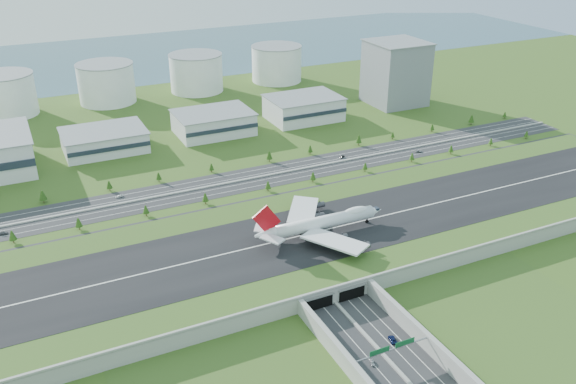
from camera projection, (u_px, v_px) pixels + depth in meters
name	position (u px, v px, depth m)	size (l,w,h in m)	color
ground	(289.00, 252.00, 321.46)	(1200.00, 1200.00, 0.00)	#334716
airfield_deck	(289.00, 245.00, 319.60)	(520.00, 100.00, 9.20)	gray
underpass_road	(398.00, 364.00, 239.13)	(38.80, 120.40, 8.00)	#28282B
sign_gantry_near	(392.00, 350.00, 241.16)	(38.70, 0.70, 9.80)	gray
north_expressway	(226.00, 184.00, 398.68)	(560.00, 36.00, 0.12)	#28282B
tree_row	(214.00, 179.00, 394.84)	(502.76, 48.42, 8.33)	#3D2819
hangar_mid_a	(104.00, 141.00, 449.38)	(58.00, 42.00, 15.00)	silver
hangar_mid_b	(213.00, 123.00, 481.98)	(58.00, 42.00, 17.00)	silver
hangar_mid_c	(304.00, 108.00, 512.63)	(58.00, 42.00, 19.00)	silver
office_tower	(396.00, 73.00, 545.80)	(46.00, 46.00, 55.00)	gray
fuel_tank_a	(5.00, 95.00, 519.31)	(50.00, 50.00, 35.00)	white
fuel_tank_b	(106.00, 83.00, 552.34)	(50.00, 50.00, 35.00)	white
fuel_tank_c	(196.00, 73.00, 585.36)	(50.00, 50.00, 35.00)	white
fuel_tank_d	(277.00, 64.00, 618.39)	(50.00, 50.00, 35.00)	white
bay_water	(111.00, 59.00, 711.73)	(1200.00, 260.00, 0.06)	#375969
boeing_747	(321.00, 223.00, 320.40)	(75.83, 71.65, 23.44)	white
car_0	(372.00, 362.00, 243.70)	(1.55, 3.84, 1.31)	#BAB9BE
car_2	(393.00, 339.00, 256.27)	(2.65, 5.74, 1.59)	#0D1742
car_4	(3.00, 233.00, 337.96)	(2.03, 5.05, 1.72)	#56565A
car_5	(342.00, 157.00, 438.68)	(1.52, 4.35, 1.43)	black
car_6	(418.00, 151.00, 448.24)	(2.58, 5.60, 1.56)	#ACADB1
car_7	(119.00, 196.00, 380.23)	(1.94, 4.78, 1.39)	white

